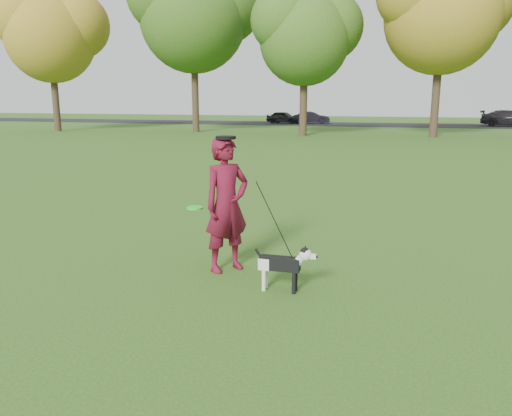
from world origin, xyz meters
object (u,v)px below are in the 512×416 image
(man, at_px, (227,205))
(car_left, at_px, (284,117))
(dog, at_px, (285,263))
(car_mid, at_px, (312,118))
(car_right, at_px, (510,118))

(man, distance_m, car_left, 40.88)
(man, bearing_deg, car_left, 50.68)
(man, xyz_separation_m, car_left, (-8.06, 40.07, -0.37))
(dog, relative_size, car_left, 0.25)
(man, height_order, dog, man)
(car_mid, bearing_deg, dog, -177.04)
(man, xyz_separation_m, car_right, (11.33, 40.07, -0.26))
(car_left, height_order, car_right, car_right)
(car_mid, xyz_separation_m, car_right, (16.74, 0.00, 0.12))
(car_mid, relative_size, car_right, 0.72)
(car_left, xyz_separation_m, car_right, (19.38, 0.00, 0.12))
(car_left, bearing_deg, dog, -154.53)
(car_mid, bearing_deg, car_right, -95.95)
(man, xyz_separation_m, dog, (0.96, -0.58, -0.57))
(dog, bearing_deg, car_right, 75.69)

